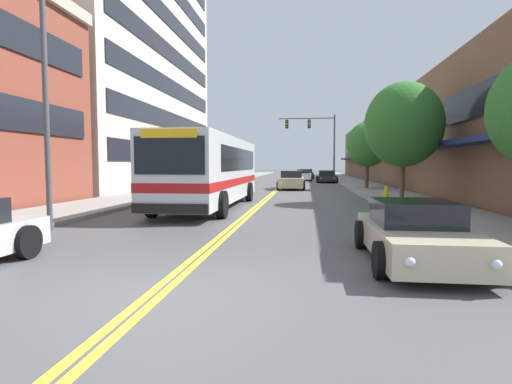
# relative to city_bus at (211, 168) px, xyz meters

# --- Properties ---
(ground_plane) EXTENTS (240.00, 240.00, 0.00)m
(ground_plane) POSITION_rel_city_bus_xyz_m (2.09, 24.75, -1.76)
(ground_plane) COLOR #4C4C4F
(sidewalk_left) EXTENTS (3.71, 106.00, 0.14)m
(sidewalk_left) POSITION_rel_city_bus_xyz_m (-5.27, 24.75, -1.69)
(sidewalk_left) COLOR gray
(sidewalk_left) RESTS_ON ground_plane
(sidewalk_right) EXTENTS (3.71, 106.00, 0.14)m
(sidewalk_right) POSITION_rel_city_bus_xyz_m (9.44, 24.75, -1.69)
(sidewalk_right) COLOR gray
(sidewalk_right) RESTS_ON ground_plane
(centre_line) EXTENTS (0.34, 106.00, 0.01)m
(centre_line) POSITION_rel_city_bus_xyz_m (2.09, 24.75, -1.75)
(centre_line) COLOR yellow
(centre_line) RESTS_ON ground_plane
(office_tower_left) EXTENTS (12.08, 25.19, 22.89)m
(office_tower_left) POSITION_rel_city_bus_xyz_m (-13.36, 16.08, 9.69)
(office_tower_left) COLOR beige
(office_tower_left) RESTS_ON ground_plane
(storefront_row_right) EXTENTS (9.10, 68.00, 7.51)m
(storefront_row_right) POSITION_rel_city_bus_xyz_m (15.52, 24.75, 2.00)
(storefront_row_right) COLOR brown
(storefront_row_right) RESTS_ON ground_plane
(city_bus) EXTENTS (2.92, 11.19, 3.11)m
(city_bus) POSITION_rel_city_bus_xyz_m (0.00, 0.00, 0.00)
(city_bus) COLOR silver
(city_bus) RESTS_ON ground_plane
(car_red_parked_left_mid) EXTENTS (2.11, 4.63, 1.30)m
(car_red_parked_left_mid) POSITION_rel_city_bus_xyz_m (-2.20, 17.84, -1.15)
(car_red_parked_left_mid) COLOR maroon
(car_red_parked_left_mid) RESTS_ON ground_plane
(car_champagne_parked_right_foreground) EXTENTS (1.98, 4.17, 1.21)m
(car_champagne_parked_right_foreground) POSITION_rel_city_bus_xyz_m (6.45, -9.70, -1.19)
(car_champagne_parked_right_foreground) COLOR beige
(car_champagne_parked_right_foreground) RESTS_ON ground_plane
(car_charcoal_parked_right_mid) EXTENTS (2.18, 4.65, 1.30)m
(car_charcoal_parked_right_mid) POSITION_rel_city_bus_xyz_m (6.52, 26.24, -1.15)
(car_charcoal_parked_right_mid) COLOR #232328
(car_charcoal_parked_right_mid) RESTS_ON ground_plane
(car_beige_moving_lead) EXTENTS (2.13, 4.87, 1.44)m
(car_beige_moving_lead) POSITION_rel_city_bus_xyz_m (3.16, 13.74, -1.09)
(car_beige_moving_lead) COLOR #BCAD89
(car_beige_moving_lead) RESTS_ON ground_plane
(car_white_moving_second) EXTENTS (2.06, 4.78, 1.35)m
(car_white_moving_second) POSITION_rel_city_bus_xyz_m (3.98, 30.81, -1.13)
(car_white_moving_second) COLOR white
(car_white_moving_second) RESTS_ON ground_plane
(car_navy_moving_third) EXTENTS (2.18, 4.85, 1.32)m
(car_navy_moving_third) POSITION_rel_city_bus_xyz_m (4.27, 38.68, -1.13)
(car_navy_moving_third) COLOR #19234C
(car_navy_moving_third) RESTS_ON ground_plane
(traffic_signal_mast) EXTENTS (6.13, 0.38, 7.30)m
(traffic_signal_mast) POSITION_rel_city_bus_xyz_m (5.32, 26.25, 3.42)
(traffic_signal_mast) COLOR #47474C
(traffic_signal_mast) RESTS_ON ground_plane
(street_lamp_left_near) EXTENTS (2.03, 0.28, 7.36)m
(street_lamp_left_near) POSITION_rel_city_bus_xyz_m (-2.93, -7.00, 2.63)
(street_lamp_left_near) COLOR #47474C
(street_lamp_left_near) RESTS_ON ground_plane
(street_tree_right_mid) EXTENTS (3.74, 3.74, 5.81)m
(street_tree_right_mid) POSITION_rel_city_bus_xyz_m (9.00, 2.53, 2.13)
(street_tree_right_mid) COLOR brown
(street_tree_right_mid) RESTS_ON sidewalk_right
(street_tree_right_far) EXTENTS (3.14, 3.14, 5.07)m
(street_tree_right_far) POSITION_rel_city_bus_xyz_m (8.92, 13.55, 1.71)
(street_tree_right_far) COLOR brown
(street_tree_right_far) RESTS_ON sidewalk_right
(fire_hydrant) EXTENTS (0.29, 0.21, 0.79)m
(fire_hydrant) POSITION_rel_city_bus_xyz_m (8.03, 1.42, -1.22)
(fire_hydrant) COLOR yellow
(fire_hydrant) RESTS_ON sidewalk_right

